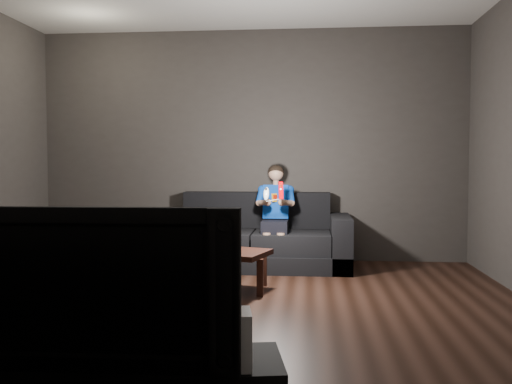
# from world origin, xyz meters

# --- Properties ---
(floor) EXTENTS (5.00, 5.00, 0.00)m
(floor) POSITION_xyz_m (0.00, 0.00, 0.00)
(floor) COLOR black
(floor) RESTS_ON ground
(back_wall) EXTENTS (5.00, 0.04, 2.70)m
(back_wall) POSITION_xyz_m (0.00, 2.50, 1.35)
(back_wall) COLOR #3B3633
(back_wall) RESTS_ON ground
(front_wall) EXTENTS (5.00, 0.04, 2.70)m
(front_wall) POSITION_xyz_m (0.00, -2.50, 1.35)
(front_wall) COLOR #3B3633
(front_wall) RESTS_ON ground
(sofa) EXTENTS (2.09, 0.90, 0.81)m
(sofa) POSITION_xyz_m (0.09, 2.00, 0.26)
(sofa) COLOR black
(sofa) RESTS_ON floor
(child) EXTENTS (0.41, 0.51, 1.02)m
(child) POSITION_xyz_m (0.32, 1.94, 0.67)
(child) COLOR black
(child) RESTS_ON sofa
(wii_remote_red) EXTENTS (0.06, 0.07, 0.18)m
(wii_remote_red) POSITION_xyz_m (0.40, 1.54, 0.87)
(wii_remote_red) COLOR #C90006
(wii_remote_red) RESTS_ON child
(nunchuk_white) EXTENTS (0.07, 0.10, 0.15)m
(nunchuk_white) POSITION_xyz_m (0.25, 1.55, 0.83)
(nunchuk_white) COLOR white
(nunchuk_white) RESTS_ON child
(wii_remote_black) EXTENTS (0.05, 0.14, 0.03)m
(wii_remote_black) POSITION_xyz_m (-0.86, 1.92, 0.58)
(wii_remote_black) COLOR black
(wii_remote_black) RESTS_ON sofa
(coffee_table) EXTENTS (1.12, 0.78, 0.37)m
(coffee_table) POSITION_xyz_m (-0.19, 0.84, 0.32)
(coffee_table) COLOR black
(coffee_table) RESTS_ON floor
(tv) EXTENTS (0.97, 0.15, 0.56)m
(tv) POSITION_xyz_m (-0.02, -2.27, 0.72)
(tv) COLOR black
(tv) RESTS_ON media_console
(wii_console) EXTENTS (0.07, 0.15, 0.20)m
(wii_console) POSITION_xyz_m (0.47, -2.27, 0.54)
(wii_console) COLOR white
(wii_console) RESTS_ON media_console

